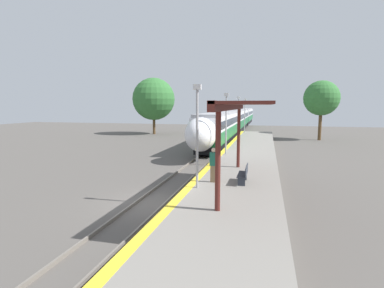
# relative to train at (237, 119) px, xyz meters

# --- Properties ---
(ground_plane) EXTENTS (120.00, 120.00, 0.00)m
(ground_plane) POSITION_rel_train_xyz_m (0.00, -41.81, -2.28)
(ground_plane) COLOR #56514C
(rail_left) EXTENTS (0.08, 90.00, 0.15)m
(rail_left) POSITION_rel_train_xyz_m (-0.72, -41.81, -2.20)
(rail_left) COLOR slate
(rail_left) RESTS_ON ground_plane
(rail_right) EXTENTS (0.08, 90.00, 0.15)m
(rail_right) POSITION_rel_train_xyz_m (0.72, -41.81, -2.20)
(rail_right) COLOR slate
(rail_right) RESTS_ON ground_plane
(train) EXTENTS (2.73, 65.16, 3.97)m
(train) POSITION_rel_train_xyz_m (0.00, 0.00, 0.00)
(train) COLOR black
(train) RESTS_ON ground_plane
(platform_right) EXTENTS (4.45, 64.00, 0.94)m
(platform_right) POSITION_rel_train_xyz_m (3.89, -41.81, -1.81)
(platform_right) COLOR gray
(platform_right) RESTS_ON ground_plane
(platform_bench) EXTENTS (0.44, 1.55, 0.89)m
(platform_bench) POSITION_rel_train_xyz_m (4.34, -40.24, -0.87)
(platform_bench) COLOR #2D333D
(platform_bench) RESTS_ON platform_right
(person_waiting) EXTENTS (0.36, 0.23, 1.75)m
(person_waiting) POSITION_rel_train_xyz_m (2.83, -40.44, -0.43)
(person_waiting) COLOR #7F6647
(person_waiting) RESTS_ON platform_right
(railway_signal) EXTENTS (0.28, 0.28, 3.99)m
(railway_signal) POSITION_rel_train_xyz_m (-1.91, -12.94, 0.18)
(railway_signal) COLOR #59595E
(railway_signal) RESTS_ON ground_plane
(lamppost_near) EXTENTS (0.36, 0.20, 4.79)m
(lamppost_near) POSITION_rel_train_xyz_m (2.27, -41.64, 1.43)
(lamppost_near) COLOR #9E9EA3
(lamppost_near) RESTS_ON platform_right
(lamppost_mid) EXTENTS (0.36, 0.20, 4.79)m
(lamppost_mid) POSITION_rel_train_xyz_m (2.27, -31.66, 1.43)
(lamppost_mid) COLOR #9E9EA3
(lamppost_mid) RESTS_ON platform_right
(lamppost_far) EXTENTS (0.36, 0.20, 4.79)m
(lamppost_far) POSITION_rel_train_xyz_m (2.27, -21.68, 1.43)
(lamppost_far) COLOR #9E9EA3
(lamppost_far) RESTS_ON platform_right
(lamppost_farthest) EXTENTS (0.36, 0.20, 4.79)m
(lamppost_farthest) POSITION_rel_train_xyz_m (2.27, -11.70, 1.43)
(lamppost_farthest) COLOR #9E9EA3
(lamppost_farthest) RESTS_ON platform_right
(station_canopy) EXTENTS (2.02, 11.04, 3.99)m
(station_canopy) POSITION_rel_train_xyz_m (4.27, -40.43, 2.38)
(station_canopy) COLOR #511E19
(station_canopy) RESTS_ON platform_right
(background_tree_left) EXTENTS (6.94, 6.94, 9.29)m
(background_tree_left) POSITION_rel_train_xyz_m (-12.91, -8.13, 3.53)
(background_tree_left) COLOR brown
(background_tree_left) RESTS_ON ground_plane
(background_tree_right) EXTENTS (4.75, 4.75, 8.14)m
(background_tree_right) POSITION_rel_train_xyz_m (12.47, -10.76, 3.47)
(background_tree_right) COLOR brown
(background_tree_right) RESTS_ON ground_plane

